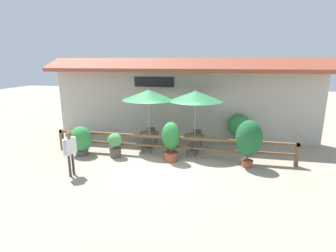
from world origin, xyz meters
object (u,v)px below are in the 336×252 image
object	(u,v)px
chair_middle_streetside	(193,144)
patio_umbrella_near	(149,95)
chair_middle_wallside	(197,136)
potted_plant_entrance_palm	(171,140)
potted_plant_small_flowering	(81,140)
chair_near_wallside	(152,134)
dining_table_middle	(194,138)
pedestrian	(70,148)
potted_plant_corner_fern	(115,144)
chair_near_streetside	(147,141)
potted_plant_tall_tropical	(249,139)
dining_table_near	(149,135)
patio_umbrella_middle	(196,96)
potted_plant_broad_leaf	(239,126)

from	to	relation	value
chair_middle_streetside	patio_umbrella_near	bearing A→B (deg)	175.91
patio_umbrella_near	chair_middle_streetside	xyz separation A→B (m)	(2.20, -0.65, -2.06)
chair_middle_wallside	potted_plant_entrance_palm	world-z (taller)	potted_plant_entrance_palm
potted_plant_small_flowering	chair_near_wallside	bearing A→B (deg)	42.60
chair_near_wallside	chair_middle_streetside	world-z (taller)	same
dining_table_middle	pedestrian	world-z (taller)	pedestrian
chair_middle_streetside	potted_plant_corner_fern	distance (m)	3.42
potted_plant_entrance_palm	chair_near_wallside	bearing A→B (deg)	121.82
chair_near_streetside	potted_plant_tall_tropical	xyz separation A→B (m)	(4.40, -0.99, 0.67)
dining_table_near	potted_plant_small_flowering	xyz separation A→B (m)	(-2.64, -1.72, 0.12)
potted_plant_tall_tropical	potted_plant_small_flowering	world-z (taller)	potted_plant_tall_tropical
chair_near_wallside	potted_plant_tall_tropical	bearing A→B (deg)	152.05
patio_umbrella_middle	potted_plant_broad_leaf	world-z (taller)	patio_umbrella_middle
chair_middle_streetside	potted_plant_corner_fern	world-z (taller)	potted_plant_corner_fern
chair_near_streetside	chair_middle_wallside	xyz separation A→B (m)	(2.20, 1.37, 0.00)
patio_umbrella_middle	potted_plant_tall_tropical	world-z (taller)	patio_umbrella_middle
dining_table_near	pedestrian	distance (m)	4.25
potted_plant_small_flowering	potted_plant_entrance_palm	bearing A→B (deg)	1.30
patio_umbrella_middle	chair_middle_wallside	world-z (taller)	patio_umbrella_middle
patio_umbrella_middle	pedestrian	xyz separation A→B (m)	(-4.07, -3.80, -1.47)
dining_table_middle	potted_plant_small_flowering	distance (m)	5.13
dining_table_near	potted_plant_small_flowering	size ratio (longest dim) A/B	0.71
patio_umbrella_middle	potted_plant_small_flowering	bearing A→B (deg)	-160.18
patio_umbrella_middle	potted_plant_small_flowering	distance (m)	5.45
dining_table_middle	potted_plant_broad_leaf	size ratio (longest dim) A/B	0.61
chair_middle_streetside	chair_middle_wallside	bearing A→B (deg)	100.25
dining_table_middle	pedestrian	distance (m)	5.59
dining_table_middle	potted_plant_tall_tropical	bearing A→B (deg)	-36.58
dining_table_near	potted_plant_entrance_palm	size ratio (longest dim) A/B	0.56
chair_near_wallside	pedestrian	xyz separation A→B (m)	(-1.83, -4.45, 0.59)
potted_plant_entrance_palm	patio_umbrella_middle	bearing A→B (deg)	63.83
chair_middle_wallside	pedestrian	distance (m)	6.12
potted_plant_small_flowering	dining_table_middle	bearing A→B (deg)	19.82
chair_middle_streetside	pedestrian	world-z (taller)	pedestrian
potted_plant_entrance_palm	potted_plant_tall_tropical	bearing A→B (deg)	-0.59
dining_table_middle	patio_umbrella_near	bearing A→B (deg)	-179.42
chair_middle_wallside	potted_plant_corner_fern	distance (m)	4.08
potted_plant_entrance_palm	pedestrian	distance (m)	3.91
chair_middle_streetside	potted_plant_small_flowering	distance (m)	4.96
dining_table_middle	potted_plant_broad_leaf	bearing A→B (deg)	31.18
chair_middle_wallside	potted_plant_tall_tropical	world-z (taller)	potted_plant_tall_tropical
potted_plant_entrance_palm	potted_plant_corner_fern	bearing A→B (deg)	-179.18
chair_near_streetside	patio_umbrella_middle	distance (m)	3.05
potted_plant_tall_tropical	potted_plant_small_flowering	bearing A→B (deg)	-179.52
patio_umbrella_near	chair_near_wallside	world-z (taller)	patio_umbrella_near
chair_near_streetside	potted_plant_entrance_palm	world-z (taller)	potted_plant_entrance_palm
chair_middle_wallside	chair_near_wallside	bearing A→B (deg)	-5.39
potted_plant_corner_fern	pedestrian	size ratio (longest dim) A/B	0.64
potted_plant_corner_fern	chair_middle_streetside	bearing A→B (deg)	17.11
patio_umbrella_near	potted_plant_broad_leaf	distance (m)	4.71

